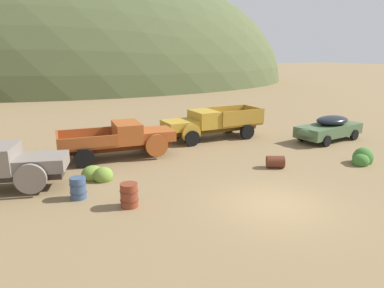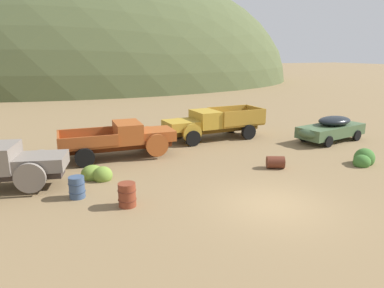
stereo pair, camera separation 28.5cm
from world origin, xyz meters
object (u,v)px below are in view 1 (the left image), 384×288
car_weathered_green (327,128)px  oil_drum_tipped (275,162)px  truck_oxide_orange (125,139)px  oil_drum_by_truck (129,195)px  truck_mustard (206,124)px  oil_drum_foreground (78,188)px

car_weathered_green → oil_drum_tipped: (-6.42, -3.19, -0.52)m
truck_oxide_orange → car_weathered_green: 12.75m
car_weathered_green → oil_drum_tipped: car_weathered_green is taller
oil_drum_by_truck → truck_mustard: bearing=48.7°
car_weathered_green → oil_drum_foreground: 16.02m
truck_oxide_orange → truck_mustard: bearing=20.2°
oil_drum_tipped → truck_oxide_orange: bearing=141.9°
oil_drum_tipped → oil_drum_by_truck: oil_drum_by_truck is taller
oil_drum_foreground → oil_drum_tipped: bearing=0.0°
truck_oxide_orange → car_weathered_green: size_ratio=1.18×
truck_mustard → oil_drum_foreground: size_ratio=7.80×
truck_mustard → oil_drum_tipped: (0.46, -6.66, -0.72)m
oil_drum_tipped → oil_drum_by_truck: size_ratio=1.14×
oil_drum_foreground → oil_drum_by_truck: oil_drum_by_truck is taller
oil_drum_foreground → oil_drum_tipped: (9.28, 0.00, -0.13)m
oil_drum_foreground → truck_oxide_orange: bearing=57.9°
oil_drum_tipped → car_weathered_green: bearing=26.4°
truck_oxide_orange → oil_drum_tipped: size_ratio=6.05×
car_weathered_green → oil_drum_foreground: size_ratio=6.07×
car_weathered_green → truck_mustard: bearing=-37.3°
car_weathered_green → truck_oxide_orange: bearing=-18.1°
truck_oxide_orange → oil_drum_by_truck: truck_oxide_orange is taller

